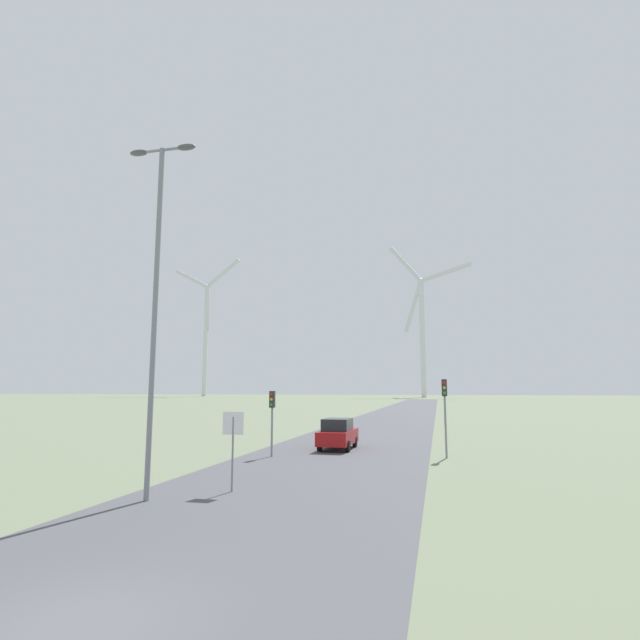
# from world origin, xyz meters

# --- Properties ---
(ground_plane) EXTENTS (600.00, 600.00, 0.00)m
(ground_plane) POSITION_xyz_m (0.00, 0.00, 0.00)
(ground_plane) COLOR #667056
(road_surface) EXTENTS (10.00, 240.00, 0.01)m
(road_surface) POSITION_xyz_m (0.00, 48.00, 0.00)
(road_surface) COLOR #47474C
(road_surface) RESTS_ON ground
(streetlamp) EXTENTS (2.59, 0.32, 12.20)m
(streetlamp) POSITION_xyz_m (-3.82, 7.97, 7.38)
(streetlamp) COLOR gray
(streetlamp) RESTS_ON ground
(stop_sign_near) EXTENTS (0.81, 0.07, 2.79)m
(stop_sign_near) POSITION_xyz_m (-1.68, 9.94, 1.95)
(stop_sign_near) COLOR gray
(stop_sign_near) RESTS_ON ground
(traffic_light_post_near_left) EXTENTS (0.28, 0.34, 3.49)m
(traffic_light_post_near_left) POSITION_xyz_m (-3.30, 19.03, 2.57)
(traffic_light_post_near_left) COLOR gray
(traffic_light_post_near_left) RESTS_ON ground
(traffic_light_post_near_right) EXTENTS (0.28, 0.34, 4.12)m
(traffic_light_post_near_right) POSITION_xyz_m (5.85, 20.58, 3.02)
(traffic_light_post_near_right) COLOR gray
(traffic_light_post_near_right) RESTS_ON ground
(car_approaching) EXTENTS (1.88, 4.13, 1.83)m
(car_approaching) POSITION_xyz_m (-0.47, 23.07, 0.91)
(car_approaching) COLOR maroon
(car_approaching) RESTS_ON ground
(wind_turbine_far_left) EXTENTS (38.19, 7.22, 66.63)m
(wind_turbine_far_left) POSITION_xyz_m (-104.96, 216.56, 32.95)
(wind_turbine_far_left) COLOR silver
(wind_turbine_far_left) RESTS_ON ground
(wind_turbine_left) EXTENTS (34.97, 16.42, 67.96)m
(wind_turbine_left) POSITION_xyz_m (-0.53, 208.50, 31.00)
(wind_turbine_left) COLOR silver
(wind_turbine_left) RESTS_ON ground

